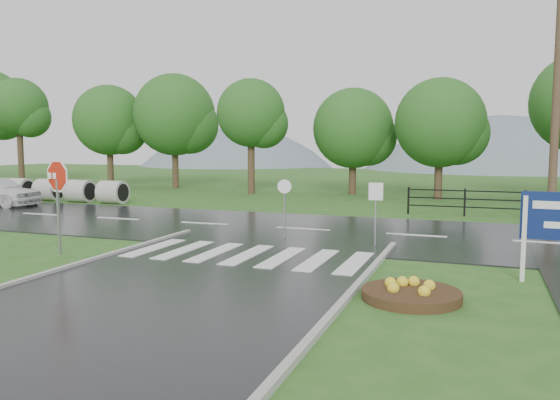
% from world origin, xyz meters
% --- Properties ---
extents(ground, '(120.00, 120.00, 0.00)m').
position_xyz_m(ground, '(0.00, 0.00, 0.00)').
color(ground, '#2B591D').
rests_on(ground, ground).
extents(main_road, '(90.00, 8.00, 0.04)m').
position_xyz_m(main_road, '(0.00, 10.00, 0.00)').
color(main_road, black).
rests_on(main_road, ground).
extents(crosswalk, '(6.50, 2.80, 0.02)m').
position_xyz_m(crosswalk, '(0.00, 5.00, 0.06)').
color(crosswalk, silver).
rests_on(crosswalk, ground).
extents(fence_west, '(9.58, 0.08, 1.20)m').
position_xyz_m(fence_west, '(7.75, 16.00, 0.72)').
color(fence_west, black).
rests_on(fence_west, ground).
extents(hills, '(102.00, 48.00, 48.00)m').
position_xyz_m(hills, '(3.49, 65.00, -15.54)').
color(hills, slate).
rests_on(hills, ground).
extents(treeline, '(83.20, 5.20, 10.00)m').
position_xyz_m(treeline, '(1.00, 24.00, 0.00)').
color(treeline, '#1F541A').
rests_on(treeline, ground).
extents(culvert_pipes, '(7.60, 1.20, 1.20)m').
position_xyz_m(culvert_pipes, '(-15.20, 15.00, 0.60)').
color(culvert_pipes, '#9E9B93').
rests_on(culvert_pipes, ground).
extents(stop_sign, '(1.24, 0.31, 2.85)m').
position_xyz_m(stop_sign, '(-5.10, 3.47, 1.97)').
color(stop_sign, '#939399').
rests_on(stop_sign, ground).
extents(flower_bed, '(1.97, 1.97, 0.39)m').
position_xyz_m(flower_bed, '(4.74, 2.28, 0.15)').
color(flower_bed, '#332111').
rests_on(flower_bed, ground).
extents(reg_sign_small, '(0.43, 0.06, 1.95)m').
position_xyz_m(reg_sign_small, '(3.03, 7.69, 1.40)').
color(reg_sign_small, '#939399').
rests_on(reg_sign_small, ground).
extents(reg_sign_round, '(0.44, 0.17, 1.95)m').
position_xyz_m(reg_sign_round, '(-0.02, 8.09, 1.26)').
color(reg_sign_round, '#939399').
rests_on(reg_sign_round, ground).
extents(utility_pole_east, '(1.70, 0.55, 9.73)m').
position_xyz_m(utility_pole_east, '(8.67, 15.50, 4.94)').
color(utility_pole_east, '#473523').
rests_on(utility_pole_east, ground).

